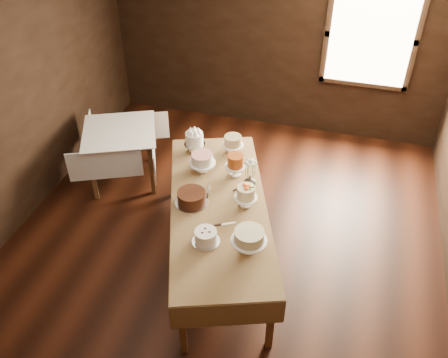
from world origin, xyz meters
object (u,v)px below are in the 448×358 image
cake_flowers (246,197)px  cake_server_b (252,232)px  side_table (120,137)px  cake_lattice (202,163)px  cake_cream (249,241)px  cake_chocolate (192,198)px  flower_vase (250,181)px  cake_server_c (209,189)px  display_table (219,209)px  cake_caramel (235,166)px  cake_speckled (233,145)px  cake_server_a (229,223)px  cake_meringue (195,143)px  cake_server_d (244,185)px  cake_swirl (206,237)px

cake_flowers → cake_server_b: bearing=-67.1°
side_table → cake_lattice: 1.43m
cake_cream → cake_server_b: cake_cream is taller
cake_chocolate → flower_vase: (0.53, 0.44, 0.00)m
cake_cream → cake_server_c: bearing=130.1°
display_table → cake_caramel: (0.03, 0.56, 0.18)m
cake_lattice → cake_cream: 1.33m
cake_caramel → cake_flowers: size_ratio=1.10×
cake_flowers → flower_vase: cake_flowers is taller
cake_speckled → cake_server_a: cake_speckled is taller
side_table → cake_chocolate: size_ratio=2.92×
side_table → display_table: bearing=-32.4°
cake_speckled → cake_server_b: 1.40m
cake_flowers → cake_cream: 0.64m
cake_server_b → cake_flowers: bearing=139.1°
cake_server_b → display_table: bearing=171.6°
cake_chocolate → cake_caramel: bearing=61.9°
cake_speckled → cake_chocolate: (-0.17, -1.03, -0.04)m
cake_meringue → cake_server_a: (0.74, -1.12, -0.12)m
side_table → cake_cream: (2.12, -1.59, 0.21)m
cake_server_a → flower_vase: bearing=55.6°
cake_caramel → cake_server_d: (0.15, -0.16, -0.12)m
cake_caramel → cake_server_c: (-0.21, -0.34, -0.12)m
cake_server_a → cake_server_c: size_ratio=1.00×
cake_lattice → cake_flowers: bearing=-35.9°
cake_server_a → cake_server_c: 0.58m
cake_flowers → cake_server_d: bearing=106.3°
cake_meringue → cake_cream: 1.74m
side_table → cake_speckled: size_ratio=4.64×
cake_flowers → cake_swirl: bearing=-110.8°
side_table → cake_server_d: bearing=-19.6°
side_table → cake_server_a: cake_server_a is taller
cake_chocolate → cake_server_a: bearing=-24.0°
cake_speckled → display_table: bearing=-83.5°
cake_speckled → cake_server_c: (-0.06, -0.78, -0.10)m
cake_cream → cake_server_c: cake_cream is taller
cake_meringue → cake_server_d: (0.74, -0.47, -0.12)m
cake_flowers → cake_server_c: cake_flowers is taller
cake_chocolate → cake_server_c: cake_chocolate is taller
cake_server_a → display_table: bearing=96.8°
side_table → cake_server_a: 2.26m
cake_server_a → cake_speckled: bearing=74.2°
cake_chocolate → cake_server_c: bearing=66.8°
cake_chocolate → cake_swirl: (0.32, -0.51, -0.00)m
cake_lattice → cake_swirl: 1.15m
cake_speckled → cake_chocolate: size_ratio=0.63×
cake_meringue → cake_server_a: bearing=-56.7°
cake_speckled → cake_lattice: size_ratio=0.85×
cake_speckled → cake_server_a: bearing=-76.7°
display_table → cake_cream: 0.72m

